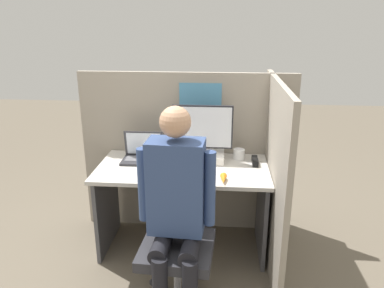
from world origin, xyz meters
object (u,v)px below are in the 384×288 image
Objects in this scene: paper_box at (202,156)px; office_chair at (178,228)px; monitor at (202,129)px; stapler at (255,161)px; person at (176,202)px; coffee_mug at (239,154)px; carrot_toy at (223,179)px; laptop at (143,155)px.

office_chair is at bearing -99.36° from paper_box.
monitor is at bearing 80.68° from office_chair.
paper_box is 0.43m from stapler.
person is (-0.11, -0.87, 0.03)m from paper_box.
stapler is 0.16m from coffee_mug.
stapler is 1.09× the size of carrot_toy.
monitor reaches higher than coffee_mug.
stapler is (0.43, -0.05, -0.01)m from paper_box.
coffee_mug is at bearing 75.24° from carrot_toy.
coffee_mug is at bearing 142.06° from stapler.
carrot_toy reaches higher than stapler.
stapler is (0.43, -0.05, -0.24)m from monitor.
person is (-0.11, -0.87, -0.21)m from monitor.
paper_box is 2.41× the size of carrot_toy.
laptop is 2.17× the size of carrot_toy.
laptop is at bearing -173.80° from paper_box.
office_chair reaches higher than paper_box.
stapler is at bearing -37.94° from coffee_mug.
paper_box is at bearing 6.20° from laptop.
coffee_mug reaches higher than carrot_toy.
monitor is at bearing -171.88° from coffee_mug.
laptop is 0.79m from coffee_mug.
office_chair is at bearing -129.29° from stapler.
paper_box is 0.46m from carrot_toy.
office_chair is at bearing -61.20° from laptop.
carrot_toy is 0.48m from office_chair.
laptop is (-0.48, -0.05, 0.01)m from paper_box.
paper_box is 3.83× the size of coffee_mug.
person reaches higher than coffee_mug.
monitor is 0.49m from stapler.
monitor is 0.90m from person.
monitor is 5.21× the size of coffee_mug.
stapler is 0.89m from office_chair.
carrot_toy is (0.18, -0.43, -0.24)m from monitor.
paper_box is at bearing 80.64° from office_chair.
laptop is 3.44× the size of coffee_mug.
person reaches higher than laptop.
coffee_mug is (0.30, 0.05, 0.01)m from paper_box.
coffee_mug is (0.79, 0.10, -0.00)m from laptop.
paper_box is at bearing 112.35° from carrot_toy.
laptop is 0.24× the size of person.
office_chair is (-0.12, -0.72, -0.24)m from paper_box.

